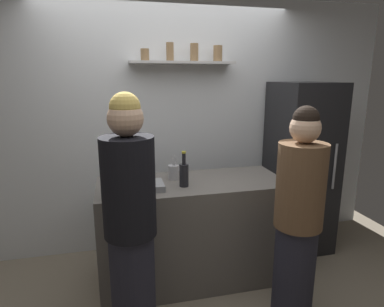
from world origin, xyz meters
name	(u,v)px	position (x,y,z in m)	size (l,w,h in m)	color
back_wall_assembly	(168,126)	(0.00, 1.25, 1.31)	(4.80, 0.32, 2.60)	white
refrigerator	(300,167)	(1.35, 0.85, 0.88)	(0.57, 0.68, 1.76)	black
counter	(192,230)	(0.09, 0.51, 0.46)	(1.62, 0.68, 0.93)	#66605B
baking_pan	(142,186)	(-0.35, 0.41, 0.95)	(0.34, 0.24, 0.05)	gray
utensil_holder	(173,172)	(-0.06, 0.61, 0.99)	(0.09, 0.09, 0.22)	#B2B2B7
wine_bottle_pale_glass	(107,177)	(-0.62, 0.42, 1.05)	(0.07, 0.07, 0.32)	#B2BFB2
wine_bottle_dark_glass	(184,174)	(-0.01, 0.40, 1.03)	(0.08, 0.08, 0.30)	black
water_bottle_plastic	(108,185)	(-0.61, 0.27, 1.03)	(0.09, 0.09, 0.23)	silver
person_brown_jacket	(298,221)	(0.70, -0.19, 0.80)	(0.34, 0.34, 1.63)	#262633
person_blonde	(131,227)	(-0.48, -0.13, 0.86)	(0.34, 0.34, 1.73)	#262633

